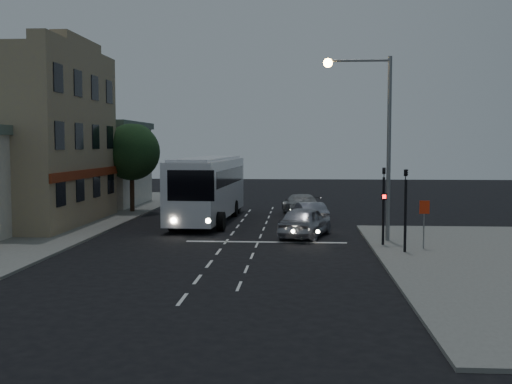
# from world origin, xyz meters

# --- Properties ---
(ground) EXTENTS (120.00, 120.00, 0.00)m
(ground) POSITION_xyz_m (0.00, 0.00, 0.00)
(ground) COLOR black
(sidewalk_far) EXTENTS (12.00, 50.00, 0.12)m
(sidewalk_far) POSITION_xyz_m (-13.00, 8.00, 0.06)
(sidewalk_far) COLOR slate
(sidewalk_far) RESTS_ON ground
(road_markings) EXTENTS (8.00, 30.55, 0.01)m
(road_markings) POSITION_xyz_m (1.29, 3.31, 0.00)
(road_markings) COLOR silver
(road_markings) RESTS_ON ground
(tour_bus) EXTENTS (3.30, 13.25, 4.04)m
(tour_bus) POSITION_xyz_m (-2.10, 10.46, 2.18)
(tour_bus) COLOR silver
(tour_bus) RESTS_ON ground
(car_suv) EXTENTS (3.20, 5.19, 1.65)m
(car_suv) POSITION_xyz_m (3.94, 3.80, 0.82)
(car_suv) COLOR #9D9DA7
(car_suv) RESTS_ON ground
(car_sedan_a) EXTENTS (2.37, 4.43, 1.39)m
(car_sedan_a) POSITION_xyz_m (4.23, 8.97, 0.69)
(car_sedan_a) COLOR #9495A3
(car_sedan_a) RESTS_ON ground
(car_sedan_b) EXTENTS (2.92, 5.44, 1.50)m
(car_sedan_b) POSITION_xyz_m (3.75, 14.10, 0.75)
(car_sedan_b) COLOR #A1A1A1
(car_sedan_b) RESTS_ON ground
(traffic_signal_main) EXTENTS (0.25, 0.35, 4.10)m
(traffic_signal_main) POSITION_xyz_m (7.60, 0.78, 2.42)
(traffic_signal_main) COLOR black
(traffic_signal_main) RESTS_ON sidewalk_near
(traffic_signal_side) EXTENTS (0.18, 0.15, 4.10)m
(traffic_signal_side) POSITION_xyz_m (8.30, -1.20, 2.42)
(traffic_signal_side) COLOR black
(traffic_signal_side) RESTS_ON sidewalk_near
(regulatory_sign) EXTENTS (0.45, 0.12, 2.20)m
(regulatory_sign) POSITION_xyz_m (9.30, -0.24, 1.60)
(regulatory_sign) COLOR slate
(regulatory_sign) RESTS_ON sidewalk_near
(streetlight) EXTENTS (3.32, 0.44, 9.00)m
(streetlight) POSITION_xyz_m (7.34, 2.20, 5.73)
(streetlight) COLOR slate
(streetlight) RESTS_ON sidewalk_near
(main_building) EXTENTS (10.12, 12.00, 11.00)m
(main_building) POSITION_xyz_m (-13.96, 8.00, 5.16)
(main_building) COLOR #998860
(main_building) RESTS_ON sidewalk_far
(low_building_north) EXTENTS (9.40, 9.40, 6.50)m
(low_building_north) POSITION_xyz_m (-13.50, 20.00, 3.39)
(low_building_north) COLOR #BBB7B0
(low_building_north) RESTS_ON sidewalk_far
(street_tree) EXTENTS (4.00, 4.00, 6.20)m
(street_tree) POSITION_xyz_m (-8.21, 15.02, 4.50)
(street_tree) COLOR black
(street_tree) RESTS_ON sidewalk_far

